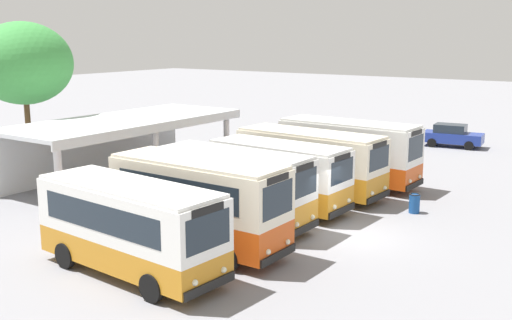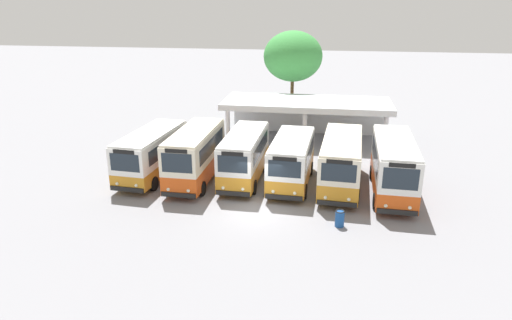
{
  "view_description": "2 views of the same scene",
  "coord_description": "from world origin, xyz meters",
  "views": [
    {
      "loc": [
        -21.32,
        -10.01,
        7.87
      ],
      "look_at": [
        1.3,
        5.43,
        2.24
      ],
      "focal_mm": 42.79,
      "sensor_mm": 36.0,
      "label": 1
    },
    {
      "loc": [
        3.61,
        -22.75,
        11.15
      ],
      "look_at": [
        -0.89,
        5.13,
        1.27
      ],
      "focal_mm": 31.87,
      "sensor_mm": 36.0,
      "label": 2
    }
  ],
  "objects": [
    {
      "name": "city_bus_fifth_blue",
      "position": [
        4.61,
        4.45,
        1.78
      ],
      "size": [
        2.78,
        7.72,
        3.2
      ],
      "color": "black",
      "rests_on": "ground"
    },
    {
      "name": "litter_bin_apron",
      "position": [
        4.53,
        -0.99,
        0.46
      ],
      "size": [
        0.49,
        0.49,
        0.9
      ],
      "color": "#19478C",
      "rests_on": "ground"
    },
    {
      "name": "city_bus_nearest_orange",
      "position": [
        -7.74,
        4.29,
        1.73
      ],
      "size": [
        2.8,
        7.3,
        3.11
      ],
      "color": "black",
      "rests_on": "ground"
    },
    {
      "name": "waiting_chair_end_by_column",
      "position": [
        0.38,
        14.02,
        0.52
      ],
      "size": [
        0.46,
        0.46,
        0.86
      ],
      "color": "slate",
      "rests_on": "ground"
    },
    {
      "name": "city_bus_second_in_row",
      "position": [
        -4.65,
        3.94,
        1.89
      ],
      "size": [
        2.38,
        7.13,
        3.43
      ],
      "color": "black",
      "rests_on": "ground"
    },
    {
      "name": "waiting_chair_second_from_end",
      "position": [
        1.08,
        13.95,
        0.52
      ],
      "size": [
        0.46,
        0.46,
        0.86
      ],
      "color": "slate",
      "rests_on": "ground"
    },
    {
      "name": "city_bus_middle_cream",
      "position": [
        -1.57,
        4.59,
        1.76
      ],
      "size": [
        2.34,
        6.98,
        3.19
      ],
      "color": "black",
      "rests_on": "ground"
    },
    {
      "name": "city_bus_fourth_amber",
      "position": [
        1.52,
        4.34,
        1.71
      ],
      "size": [
        2.61,
        6.7,
        3.08
      ],
      "color": "black",
      "rests_on": "ground"
    },
    {
      "name": "waiting_chair_middle_seat",
      "position": [
        1.77,
        13.89,
        0.52
      ],
      "size": [
        0.46,
        0.46,
        0.86
      ],
      "color": "slate",
      "rests_on": "ground"
    },
    {
      "name": "roadside_tree_behind_canopy",
      "position": [
        0.13,
        20.64,
        6.28
      ],
      "size": [
        5.52,
        5.52,
        8.63
      ],
      "color": "brown",
      "rests_on": "ground"
    },
    {
      "name": "terminal_canopy",
      "position": [
        1.86,
        15.15,
        2.64
      ],
      "size": [
        13.77,
        5.54,
        3.4
      ],
      "color": "silver",
      "rests_on": "ground"
    },
    {
      "name": "ground_plane",
      "position": [
        0.0,
        0.0,
        0.0
      ],
      "size": [
        180.0,
        180.0,
        0.0
      ],
      "primitive_type": "plane",
      "color": "gray"
    },
    {
      "name": "city_bus_far_end_green",
      "position": [
        7.69,
        3.86,
        1.87
      ],
      "size": [
        2.56,
        7.65,
        3.39
      ],
      "color": "black",
      "rests_on": "ground"
    },
    {
      "name": "parked_car_flank",
      "position": [
        22.09,
        2.65,
        0.83
      ],
      "size": [
        2.2,
        4.26,
        1.62
      ],
      "color": "black",
      "rests_on": "ground"
    }
  ]
}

